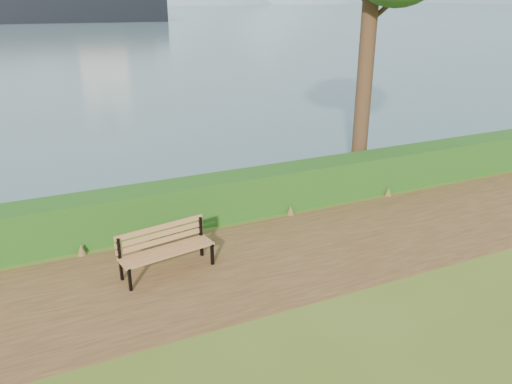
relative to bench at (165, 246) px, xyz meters
name	(u,v)px	position (x,y,z in m)	size (l,w,h in m)	color
ground	(268,268)	(1.81, -0.74, -0.51)	(140.00, 140.00, 0.00)	#4A5E1B
path	(262,261)	(1.81, -0.44, -0.51)	(40.00, 3.40, 0.01)	#4F321B
hedge	(220,198)	(1.81, 1.86, -0.01)	(32.00, 0.85, 1.00)	#204C15
water	(20,9)	(1.81, 259.26, -0.51)	(700.00, 510.00, 0.00)	slate
bench	(165,246)	(0.00, 0.00, 0.00)	(1.84, 0.81, 0.89)	black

